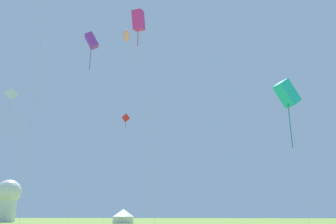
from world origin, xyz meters
The scene contains 8 objects.
kite_white_diamond centered at (-27.68, 46.33, 20.42)m, with size 2.89×2.78×21.94m.
kite_magenta_box centered at (-2.34, 26.58, 20.51)m, with size 2.75×1.59×21.61m.
kite_pink_parafoil centered at (-10.24, 52.03, 33.52)m, with size 3.27×4.20×34.29m.
kite_purple_box centered at (-14.30, 45.36, 29.17)m, with size 2.65×2.47×30.64m.
kite_red_diamond centered at (-11.69, 59.84, 19.39)m, with size 2.60×1.92×20.89m.
kite_cyan_box centered at (12.76, 32.73, 14.24)m, with size 3.01×2.53×15.79m.
festival_tent_right centered at (-15.12, 74.15, 1.69)m, with size 4.68×4.68×3.04m.
observatory_dome centered at (-48.90, 83.79, 6.01)m, with size 6.40×6.40×10.80m.
Camera 1 is at (4.26, -2.97, 1.80)m, focal length 36.48 mm.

